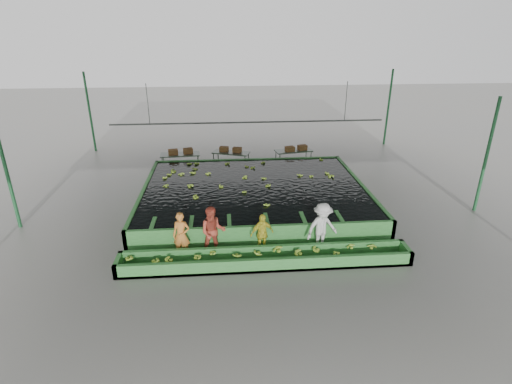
{
  "coord_description": "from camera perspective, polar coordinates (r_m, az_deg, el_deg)",
  "views": [
    {
      "loc": [
        -1.28,
        -15.21,
        7.61
      ],
      "look_at": [
        0.0,
        0.5,
        1.0
      ],
      "focal_mm": 28.0,
      "sensor_mm": 36.0,
      "label": 1
    }
  ],
  "objects": [
    {
      "name": "packing_table_right",
      "position": [
        23.33,
        5.34,
        4.85
      ],
      "size": [
        2.22,
        1.22,
        0.96
      ],
      "primitive_type": null,
      "rotation": [
        0.0,
        0.0,
        0.19
      ],
      "color": "#59605B",
      "rests_on": "ground"
    },
    {
      "name": "trough_bananas",
      "position": [
        13.72,
        1.41,
        -8.95
      ],
      "size": [
        8.99,
        0.6,
        0.12
      ],
      "primitive_type": null,
      "color": "#8AB32E",
      "rests_on": "sorting_trough"
    },
    {
      "name": "worker_a",
      "position": [
        14.22,
        -10.61,
        -6.09
      ],
      "size": [
        0.68,
        0.51,
        1.68
      ],
      "primitive_type": "imported",
      "rotation": [
        0.0,
        0.0,
        -0.18
      ],
      "color": "orange",
      "rests_on": "ground"
    },
    {
      "name": "rail_hanger_left",
      "position": [
        20.86,
        -15.2,
        12.02
      ],
      "size": [
        0.04,
        0.04,
        2.0
      ],
      "primitive_type": "cylinder",
      "color": "#59605B",
      "rests_on": "shed_roof"
    },
    {
      "name": "flotation_tank",
      "position": [
        18.22,
        -0.26,
        -0.38
      ],
      "size": [
        10.0,
        8.0,
        0.9
      ],
      "primitive_type": null,
      "color": "#388339",
      "rests_on": "ground"
    },
    {
      "name": "floating_bananas",
      "position": [
        18.81,
        -0.45,
        1.69
      ],
      "size": [
        9.09,
        6.2,
        0.12
      ],
      "primitive_type": null,
      "color": "#8AB32E",
      "rests_on": "tank_water"
    },
    {
      "name": "box_stack_right",
      "position": [
        23.12,
        5.74,
        5.92
      ],
      "size": [
        1.34,
        0.7,
        0.28
      ],
      "primitive_type": null,
      "rotation": [
        0.0,
        0.0,
        0.28
      ],
      "color": "brown",
      "rests_on": "packing_table_right"
    },
    {
      "name": "worker_c",
      "position": [
        14.22,
        0.84,
        -6.01
      ],
      "size": [
        0.97,
        0.67,
        1.53
      ],
      "primitive_type": "imported",
      "rotation": [
        0.0,
        0.0,
        0.36
      ],
      "color": "yellow",
      "rests_on": "ground"
    },
    {
      "name": "worker_d",
      "position": [
        14.49,
        9.42,
        -5.03
      ],
      "size": [
        1.36,
        1.03,
        1.86
      ],
      "primitive_type": "imported",
      "rotation": [
        0.0,
        0.0,
        0.32
      ],
      "color": "silver",
      "rests_on": "ground"
    },
    {
      "name": "tank_water",
      "position": [
        18.07,
        -0.26,
        0.78
      ],
      "size": [
        9.7,
        7.7,
        0.0
      ],
      "primitive_type": "cube",
      "color": "black",
      "rests_on": "flotation_tank"
    },
    {
      "name": "shed_roof",
      "position": [
        15.48,
        0.15,
        13.05
      ],
      "size": [
        20.0,
        22.0,
        0.04
      ],
      "primitive_type": "cube",
      "color": "#939A9F",
      "rests_on": "shed_posts"
    },
    {
      "name": "box_stack_mid",
      "position": [
        22.89,
        -3.65,
        5.77
      ],
      "size": [
        1.3,
        0.67,
        0.27
      ],
      "primitive_type": null,
      "rotation": [
        0.0,
        0.0,
        -0.27
      ],
      "color": "brown",
      "rests_on": "packing_table_mid"
    },
    {
      "name": "rail_hanger_right",
      "position": [
        21.47,
        12.73,
        12.53
      ],
      "size": [
        0.04,
        0.04,
        2.0
      ],
      "primitive_type": "cylinder",
      "color": "#59605B",
      "rests_on": "shed_roof"
    },
    {
      "name": "ground",
      "position": [
        17.05,
        0.14,
        -3.75
      ],
      "size": [
        80.0,
        80.0,
        0.0
      ],
      "primitive_type": "plane",
      "color": "slate",
      "rests_on": "ground"
    },
    {
      "name": "cableway_rail",
      "position": [
        20.76,
        -1.02,
        9.92
      ],
      "size": [
        0.08,
        0.08,
        14.0
      ],
      "primitive_type": "cylinder",
      "color": "#59605B",
      "rests_on": "shed_roof"
    },
    {
      "name": "packing_table_left",
      "position": [
        22.86,
        -10.71,
        4.2
      ],
      "size": [
        2.21,
        1.0,
        0.98
      ],
      "primitive_type": null,
      "rotation": [
        0.0,
        0.0,
        0.06
      ],
      "color": "#59605B",
      "rests_on": "ground"
    },
    {
      "name": "sorting_trough",
      "position": [
        13.8,
        1.4,
        -9.47
      ],
      "size": [
        10.0,
        1.0,
        0.5
      ],
      "primitive_type": null,
      "color": "#388339",
      "rests_on": "ground"
    },
    {
      "name": "worker_b",
      "position": [
        14.1,
        -6.17,
        -5.67
      ],
      "size": [
        0.93,
        0.73,
        1.86
      ],
      "primitive_type": "imported",
      "rotation": [
        0.0,
        0.0,
        0.03
      ],
      "color": "#BD4834",
      "rests_on": "ground"
    },
    {
      "name": "box_stack_left",
      "position": [
        22.68,
        -10.69,
        5.37
      ],
      "size": [
        1.38,
        0.63,
        0.29
      ],
      "primitive_type": null,
      "rotation": [
        0.0,
        0.0,
        0.21
      ],
      "color": "brown",
      "rests_on": "packing_table_left"
    },
    {
      "name": "packing_table_mid",
      "position": [
        22.97,
        -3.57,
        4.6
      ],
      "size": [
        2.22,
        1.47,
        0.94
      ],
      "primitive_type": null,
      "rotation": [
        0.0,
        0.0,
        -0.35
      ],
      "color": "#59605B",
      "rests_on": "ground"
    },
    {
      "name": "shed_posts",
      "position": [
        16.09,
        0.15,
        4.24
      ],
      "size": [
        20.0,
        22.0,
        5.0
      ],
      "primitive_type": null,
      "color": "#226335",
      "rests_on": "ground"
    }
  ]
}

